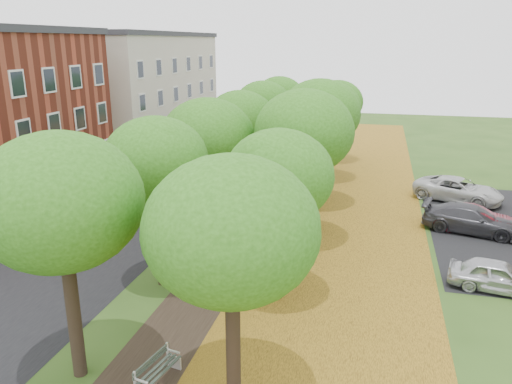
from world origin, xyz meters
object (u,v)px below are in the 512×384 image
Objects in this scene: car_silver at (498,276)px; car_grey at (471,219)px; car_white at (458,190)px; bench at (157,370)px; car_red at (475,219)px.

car_grey reaches higher than car_silver.
car_white reaches higher than car_silver.
car_silver is 12.04m from car_white.
car_white is at bearing 13.75° from car_grey.
car_grey is (10.77, 15.05, 0.29)m from bench.
car_white reaches higher than bench.
car_red is at bearing -36.11° from car_grey.
car_grey is (0.00, 6.56, 0.08)m from car_silver.
car_grey is 5.48m from car_white.
car_silver is 6.56m from car_grey.
car_silver is 0.70× the size of car_white.
bench is 0.33× the size of car_white.
car_white is (-0.15, 5.31, 0.07)m from car_red.
car_grey is at bearing 10.10° from car_silver.
car_red reaches higher than car_silver.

